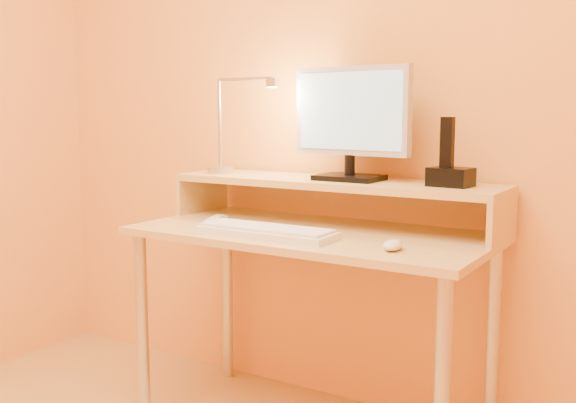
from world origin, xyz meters
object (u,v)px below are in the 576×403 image
Objects in this scene: mouse at (393,245)px; remote_control at (214,222)px; lamp_base at (220,170)px; keyboard at (266,233)px; phone_dock at (451,177)px; monitor_panel at (352,111)px.

mouse is 0.53× the size of remote_control.
lamp_base is 0.52m from keyboard.
mouse is (0.84, -0.28, -0.16)m from lamp_base.
mouse is at bearing -27.09° from remote_control.
phone_dock reaches higher than keyboard.
monitor_panel is at bearing 4.23° from lamp_base.
keyboard is at bearing -35.36° from lamp_base.
lamp_base is 0.77× the size of phone_dock.
monitor_panel reaches higher than remote_control.
monitor_panel reaches higher than phone_dock.
monitor_panel is at bearing 123.48° from mouse.
phone_dock is 0.62m from keyboard.
phone_dock is at bearing 68.63° from mouse.
phone_dock is 0.36m from mouse.
mouse is at bearing -95.98° from phone_dock.
monitor_panel reaches higher than mouse.
mouse reaches higher than keyboard.
lamp_base is 0.90m from mouse.
lamp_base is at bearing 143.79° from keyboard.
mouse is at bearing 0.53° from keyboard.
lamp_base is (-0.54, -0.04, -0.23)m from monitor_panel.
mouse is at bearing -18.24° from lamp_base.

